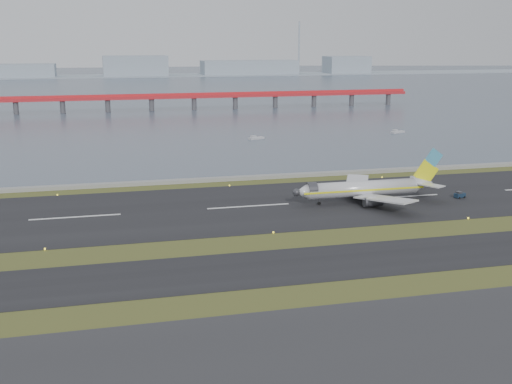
{
  "coord_description": "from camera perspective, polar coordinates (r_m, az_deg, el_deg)",
  "views": [
    {
      "loc": [
        -33.92,
        -114.5,
        38.85
      ],
      "look_at": [
        -0.11,
        22.0,
        5.46
      ],
      "focal_mm": 45.0,
      "sensor_mm": 36.0,
      "label": 1
    }
  ],
  "objects": [
    {
      "name": "seawall",
      "position": [
        181.86,
        -2.85,
        1.17
      ],
      "size": [
        1000.0,
        2.5,
        1.0
      ],
      "primitive_type": "cube",
      "color": "gray",
      "rests_on": "ground"
    },
    {
      "name": "workboat_near",
      "position": [
        258.17,
        -0.01,
        4.82
      ],
      "size": [
        7.03,
        4.67,
        1.64
      ],
      "rotation": [
        0.0,
        0.0,
        0.42
      ],
      "color": "#B4B4B9",
      "rests_on": "ground"
    },
    {
      "name": "runway_strip",
      "position": [
        153.42,
        -0.68,
        -1.29
      ],
      "size": [
        1000.0,
        45.0,
        0.1
      ],
      "primitive_type": "cube",
      "color": "black",
      "rests_on": "ground"
    },
    {
      "name": "red_pier",
      "position": [
        369.82,
        -5.54,
        8.4
      ],
      "size": [
        260.0,
        5.0,
        10.2
      ],
      "color": "red",
      "rests_on": "ground"
    },
    {
      "name": "airliner",
      "position": [
        159.26,
        9.91,
        0.31
      ],
      "size": [
        38.52,
        32.89,
        12.8
      ],
      "color": "silver",
      "rests_on": "ground"
    },
    {
      "name": "taxiway_strip",
      "position": [
        114.73,
        4.16,
        -6.45
      ],
      "size": [
        1000.0,
        18.0,
        0.1
      ],
      "primitive_type": "cube",
      "color": "black",
      "rests_on": "ground"
    },
    {
      "name": "ground",
      "position": [
        125.58,
        2.47,
        -4.68
      ],
      "size": [
        1000.0,
        1000.0,
        0.0
      ],
      "primitive_type": "plane",
      "color": "#374A1A",
      "rests_on": "ground"
    },
    {
      "name": "bay_water",
      "position": [
        576.81,
        -10.65,
        9.27
      ],
      "size": [
        1400.0,
        800.0,
        1.3
      ],
      "primitive_type": "cube",
      "color": "#404B5C",
      "rests_on": "ground"
    },
    {
      "name": "workboat_far",
      "position": [
        282.36,
        12.45,
        5.24
      ],
      "size": [
        6.95,
        4.3,
        1.61
      ],
      "rotation": [
        0.0,
        0.0,
        0.36
      ],
      "color": "#B4B4B9",
      "rests_on": "ground"
    },
    {
      "name": "pushback_tug",
      "position": [
        169.38,
        17.65,
        -0.25
      ],
      "size": [
        3.09,
        2.32,
        1.76
      ],
      "rotation": [
        0.0,
        0.0,
        0.31
      ],
      "color": "#16273C",
      "rests_on": "ground"
    },
    {
      "name": "far_shoreline",
      "position": [
        736.77,
        -10.38,
        10.59
      ],
      "size": [
        1400.0,
        80.0,
        60.5
      ],
      "color": "#93A2AE",
      "rests_on": "ground"
    }
  ]
}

